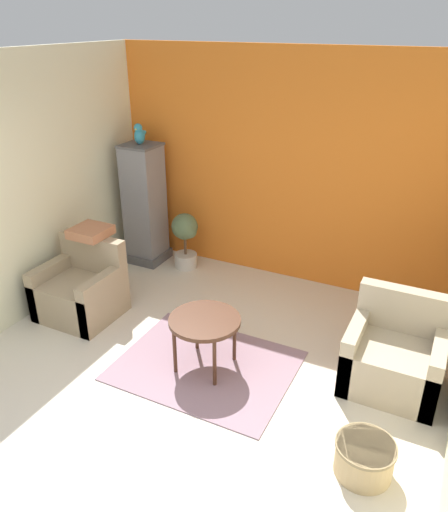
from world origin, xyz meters
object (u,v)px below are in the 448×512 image
Objects in this scene: armchair_left at (81,291)px; armchair_right at (394,358)px; coffee_table at (205,324)px; wicker_basket at (364,457)px; birdcage at (145,206)px; potted_plant at (185,235)px; parrot at (140,135)px.

armchair_right is (3.30, 0.31, 0.00)m from armchair_left.
wicker_basket is at bearing -19.47° from coffee_table.
birdcage reaches higher than coffee_table.
armchair_right reaches higher than coffee_table.
potted_plant is at bearing 140.97° from wicker_basket.
armchair_left is 1.00× the size of armchair_right.
coffee_table is 0.89× the size of potted_plant.
coffee_table is 1.70m from armchair_left.
armchair_right reaches higher than potted_plant.
birdcage reaches higher than wicker_basket.
parrot reaches higher than wicker_basket.
armchair_right is 3.91m from parrot.
potted_plant reaches higher than wicker_basket.
parrot is at bearing 146.38° from wicker_basket.
coffee_table is at bearing -54.60° from potted_plant.
coffee_table is 2.51m from birdcage.
potted_plant is at bearing 3.13° from parrot.
coffee_table is 2.78m from parrot.
armchair_right is 3.67m from birdcage.
wicker_basket is (3.29, -0.80, -0.14)m from armchair_left.
armchair_left is 1.93× the size of wicker_basket.
potted_plant is at bearing 157.09° from armchair_right.
potted_plant is 3.69m from wicker_basket.
parrot is at bearing 90.00° from birdcage.
armchair_left is 1.57m from birdcage.
armchair_right is (1.62, 0.53, -0.20)m from coffee_table.
armchair_left is 1.13× the size of potted_plant.
potted_plant is (0.44, 1.52, 0.17)m from armchair_left.
coffee_table is 2.54× the size of parrot.
potted_plant is at bearing 3.35° from birdcage.
birdcage is 0.67m from potted_plant.
wicker_basket is at bearing -13.58° from armchair_left.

